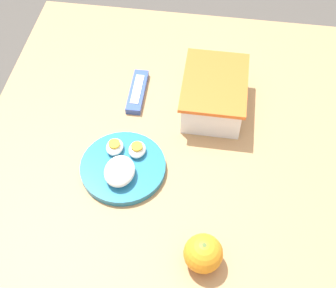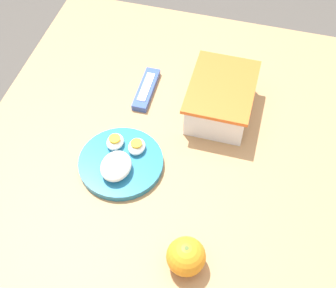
% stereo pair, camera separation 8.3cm
% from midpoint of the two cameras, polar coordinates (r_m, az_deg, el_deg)
% --- Properties ---
extents(ground_plane, '(10.00, 10.00, 0.00)m').
position_cam_midpoint_polar(ground_plane, '(1.80, -1.85, -16.01)').
color(ground_plane, '#4C4742').
extents(table, '(1.18, 0.95, 0.74)m').
position_cam_midpoint_polar(table, '(1.23, -2.62, -5.40)').
color(table, '#AD7F51').
rests_on(table, ground_plane).
extents(food_container, '(0.22, 0.16, 0.10)m').
position_cam_midpoint_polar(food_container, '(1.23, 3.67, 5.83)').
color(food_container, white).
rests_on(food_container, table).
extents(orange_fruit, '(0.08, 0.08, 0.08)m').
position_cam_midpoint_polar(orange_fruit, '(0.98, 1.85, -13.33)').
color(orange_fruit, orange).
rests_on(orange_fruit, table).
extents(rice_plate, '(0.21, 0.21, 0.06)m').
position_cam_midpoint_polar(rice_plate, '(1.13, -7.66, -2.82)').
color(rice_plate, teal).
rests_on(rice_plate, table).
extents(candy_bar, '(0.15, 0.04, 0.02)m').
position_cam_midpoint_polar(candy_bar, '(1.29, -5.60, 6.31)').
color(candy_bar, '#334C9E').
rests_on(candy_bar, table).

